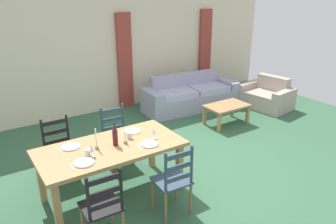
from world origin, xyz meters
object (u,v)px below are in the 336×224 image
Objects in this scene: dining_chair_far_right at (116,136)px; wine_glass_near_left at (92,149)px; dining_chair_near_left at (103,206)px; wine_glass_near_right at (154,131)px; coffee_cup_primary at (130,135)px; couch at (190,96)px; coffee_cup_secondary at (88,153)px; coffee_table at (227,108)px; wine_bottle at (115,137)px; dining_table at (111,152)px; dining_chair_near_right at (174,180)px; armchair_upholstered at (267,97)px; dining_chair_far_left at (60,150)px.

dining_chair_far_right reaches higher than wine_glass_near_left.
wine_glass_near_right is at bearing 32.13° from dining_chair_near_left.
couch is at bearing 38.91° from coffee_cup_primary.
dining_chair_near_left reaches higher than coffee_cup_primary.
coffee_cup_secondary is 4.12m from couch.
coffee_cup_secondary is 0.10× the size of coffee_table.
coffee_cup_primary is at bearing 17.86° from wine_bottle.
dining_table is 0.38m from coffee_cup_secondary.
coffee_cup_primary is 2.94m from coffee_table.
wine_bottle is at bearing -7.80° from dining_table.
dining_chair_far_right reaches higher than coffee_table.
dining_chair_near_left is at bearing -132.43° from coffee_cup_primary.
dining_chair_near_left is at bearing -147.87° from wine_glass_near_right.
dining_chair_near_left is at bearing -120.55° from dining_table.
dining_chair_near_right is 4.65m from armchair_upholstered.
dining_chair_far_left is 5.12m from armchair_upholstered.
dining_chair_far_left is 0.41× the size of couch.
dining_chair_far_right is at bearing -174.57° from coffee_table.
wine_glass_near_left is 0.18× the size of coffee_table.
wine_glass_near_right is 0.94m from coffee_cup_secondary.
coffee_cup_primary is 0.07× the size of armchair_upholstered.
wine_glass_near_left is at bearing -163.81° from armchair_upholstered.
dining_chair_far_right is 2.97m from couch.
coffee_table is (3.53, 1.82, -0.12)m from dining_chair_near_left.
dining_chair_near_left is at bearing 179.82° from dining_chair_near_right.
dining_table is at bearing 120.83° from dining_chair_near_right.
dining_chair_near_left is at bearing -103.66° from wine_glass_near_left.
dining_table is 11.80× the size of wine_glass_near_right.
wine_glass_near_right is at bearing -155.00° from coffee_table.
couch is (3.48, 3.03, -0.19)m from dining_chair_near_left.
dining_chair_near_right is 1.84m from dining_chair_far_left.
coffee_cup_secondary is at bearing 80.00° from dining_chair_near_left.
wine_bottle is 1.96× the size of wine_glass_near_left.
dining_chair_far_left is 1.00× the size of dining_chair_far_right.
coffee_cup_secondary is 3.61m from coffee_table.
coffee_cup_primary is at bearing 12.52° from dining_table.
dining_chair_far_right is at bearing -0.70° from dining_chair_far_left.
dining_chair_near_left is 5.96× the size of wine_glass_near_left.
dining_chair_far_right is 0.99m from wine_glass_near_right.
wine_glass_near_right is (0.52, -0.11, -0.01)m from wine_bottle.
wine_bottle reaches higher than dining_table.
wine_glass_near_left is 4.13m from couch.
dining_chair_near_right is at bearing -100.29° from wine_glass_near_right.
dining_chair_far_right is at bearing -173.08° from armchair_upholstered.
dining_chair_near_left is at bearing -100.00° from coffee_cup_secondary.
coffee_table is (2.75, 0.96, -0.44)m from coffee_cup_primary.
coffee_cup_primary is (0.78, -0.72, 0.32)m from dining_chair_far_left.
coffee_cup_primary is 4.51m from armchair_upholstered.
couch is (2.42, 2.37, -0.57)m from wine_glass_near_right.
dining_table is at bearing -164.42° from armchair_upholstered.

